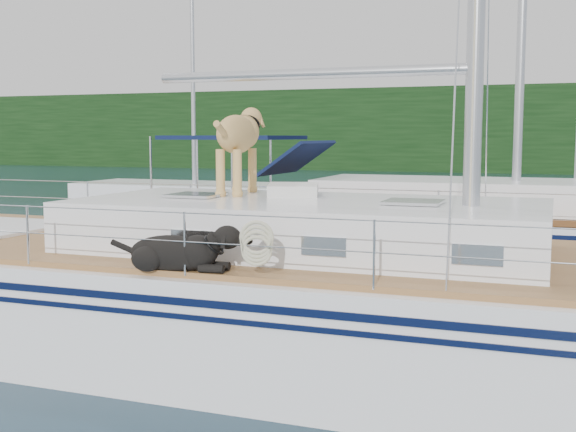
% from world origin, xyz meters
% --- Properties ---
extents(ground, '(120.00, 120.00, 0.00)m').
position_xyz_m(ground, '(0.00, 0.00, 0.00)').
color(ground, black).
rests_on(ground, ground).
extents(tree_line, '(90.00, 3.00, 6.00)m').
position_xyz_m(tree_line, '(0.00, 45.00, 3.00)').
color(tree_line, black).
rests_on(tree_line, ground).
extents(shore_bank, '(92.00, 1.00, 1.20)m').
position_xyz_m(shore_bank, '(0.00, 46.20, 0.60)').
color(shore_bank, '#595147').
rests_on(shore_bank, ground).
extents(main_sailboat, '(12.00, 3.80, 14.01)m').
position_xyz_m(main_sailboat, '(0.09, 0.00, 0.69)').
color(main_sailboat, white).
rests_on(main_sailboat, ground).
extents(neighbor_sailboat, '(11.00, 3.50, 13.30)m').
position_xyz_m(neighbor_sailboat, '(0.46, 6.05, 0.63)').
color(neighbor_sailboat, white).
rests_on(neighbor_sailboat, ground).
extents(bg_boat_west, '(8.00, 3.00, 11.65)m').
position_xyz_m(bg_boat_west, '(-8.00, 14.00, 0.45)').
color(bg_boat_west, white).
rests_on(bg_boat_west, ground).
extents(bg_boat_center, '(7.20, 3.00, 11.65)m').
position_xyz_m(bg_boat_center, '(4.00, 16.00, 0.45)').
color(bg_boat_center, white).
rests_on(bg_boat_center, ground).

